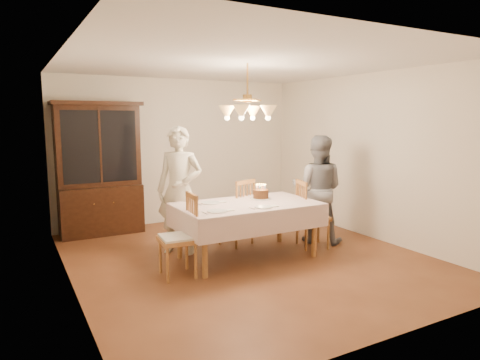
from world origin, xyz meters
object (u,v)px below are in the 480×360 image
elderly_woman (180,190)px  chair_far_side (237,216)px  birthday_cake (261,195)px  china_hutch (99,171)px  dining_table (247,209)px

elderly_woman → chair_far_side: bearing=38.3°
chair_far_side → elderly_woman: (-0.89, 0.03, 0.45)m
elderly_woman → birthday_cake: 1.15m
chair_far_side → china_hutch: bearing=135.6°
china_hutch → elderly_woman: 1.79m
china_hutch → dining_table: bearing=-56.5°
birthday_cake → dining_table: bearing=-152.0°
dining_table → birthday_cake: bearing=28.0°
dining_table → chair_far_side: (0.17, 0.62, -0.24)m
chair_far_side → elderly_woman: bearing=177.9°
china_hutch → birthday_cake: 2.77m
chair_far_side → birthday_cake: chair_far_side is taller
chair_far_side → birthday_cake: size_ratio=3.33×
china_hutch → elderly_woman: bearing=-64.1°
dining_table → chair_far_side: size_ratio=1.90×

